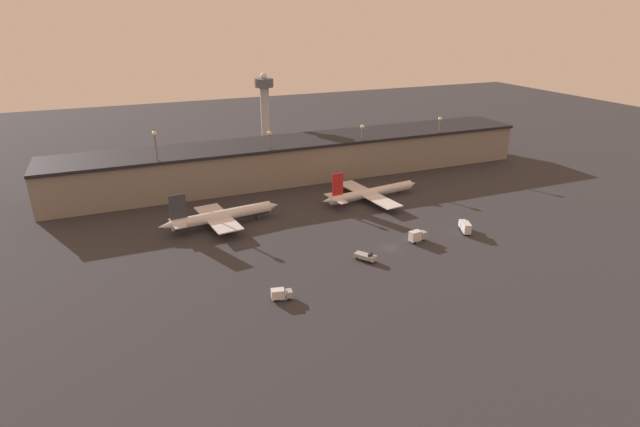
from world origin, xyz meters
TOP-DOWN VIEW (x-y plane):
  - ground at (0.00, 0.00)m, footprint 600.00×600.00m
  - terminal_building at (0.00, 77.18)m, footprint 207.38×25.90m
  - airplane_0 at (-44.42, 36.88)m, footprint 42.56×27.26m
  - airplane_1 at (14.23, 39.99)m, footprint 43.93×34.65m
  - service_vehicle_0 at (28.53, 0.69)m, footprint 4.89×7.73m
  - service_vehicle_1 at (-40.73, -15.58)m, footprint 5.61×3.16m
  - service_vehicle_2 at (9.89, 0.53)m, footprint 6.18×3.09m
  - service_vehicle_3 at (-11.00, -4.59)m, footprint 5.68×6.73m
  - lamp_post_0 at (-60.55, 66.67)m, footprint 1.80×1.80m
  - lamp_post_1 at (-17.50, 66.67)m, footprint 1.80×1.80m
  - lamp_post_2 at (23.64, 66.67)m, footprint 1.80×1.80m
  - lamp_post_3 at (62.90, 66.67)m, footprint 1.80×1.80m
  - control_tower at (-4.33, 116.32)m, footprint 9.00×9.00m

SIDE VIEW (x-z plane):
  - ground at x=0.00m, z-range 0.00..0.00m
  - service_vehicle_3 at x=-11.00m, z-range -0.08..2.66m
  - service_vehicle_1 at x=-40.73m, z-range 0.18..3.29m
  - service_vehicle_2 at x=9.89m, z-range 0.17..4.04m
  - service_vehicle_0 at x=28.53m, z-range 0.19..4.03m
  - airplane_1 at x=14.23m, z-range -3.62..9.47m
  - airplane_0 at x=-44.42m, z-range -3.41..10.41m
  - terminal_building at x=0.00m, z-range 0.05..16.94m
  - lamp_post_2 at x=23.64m, z-range 3.31..26.60m
  - lamp_post_3 at x=62.90m, z-range 3.33..26.99m
  - lamp_post_1 at x=-17.50m, z-range 3.36..27.60m
  - lamp_post_0 at x=-60.55m, z-range 3.54..31.46m
  - control_tower at x=-4.33m, z-range 3.39..44.26m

